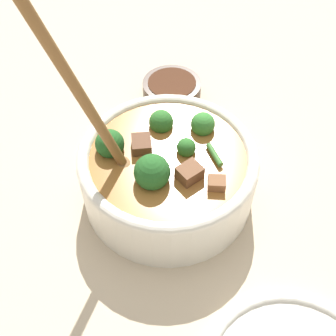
# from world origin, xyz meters

# --- Properties ---
(ground_plane) EXTENTS (4.00, 4.00, 0.00)m
(ground_plane) POSITION_xyz_m (0.00, 0.00, 0.00)
(ground_plane) COLOR #C6B293
(stew_bowl) EXTENTS (0.23, 0.23, 0.30)m
(stew_bowl) POSITION_xyz_m (-0.00, -0.00, 0.05)
(stew_bowl) COLOR white
(stew_bowl) RESTS_ON ground_plane
(condiment_bowl) EXTENTS (0.09, 0.09, 0.04)m
(condiment_bowl) POSITION_xyz_m (-0.15, 0.11, 0.02)
(condiment_bowl) COLOR black
(condiment_bowl) RESTS_ON ground_plane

